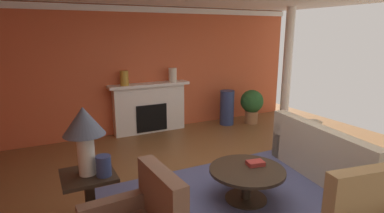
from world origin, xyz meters
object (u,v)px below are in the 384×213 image
potted_plant (252,104)px  vase_mantel_left (124,78)px  coffee_table (247,177)px  vase_tall_corner (227,108)px  fireplace (150,109)px  table_lamp (84,128)px  vase_mantel_right (173,75)px  side_table (90,199)px  sofa (334,159)px  vase_on_side_table (104,166)px

potted_plant → vase_mantel_left: bearing=171.8°
vase_mantel_left → potted_plant: size_ratio=0.37×
coffee_table → potted_plant: 3.71m
coffee_table → vase_tall_corner: size_ratio=1.20×
fireplace → potted_plant: fireplace is taller
table_lamp → vase_mantel_right: (2.35, 3.08, 0.04)m
potted_plant → table_lamp: bearing=-148.2°
side_table → vase_tall_corner: 4.63m
vase_tall_corner → fireplace: bearing=170.9°
table_lamp → potted_plant: 5.07m
side_table → fireplace: bearing=60.1°
coffee_table → vase_mantel_left: vase_mantel_left is taller
fireplace → vase_mantel_left: (-0.55, -0.05, 0.73)m
sofa → potted_plant: size_ratio=2.65×
sofa → potted_plant: sofa is taller
vase_on_side_table → vase_mantel_left: bearing=71.0°
sofa → vase_on_side_table: 3.45m
sofa → vase_on_side_table: bearing=176.6°
sofa → potted_plant: bearing=76.5°
sofa → vase_tall_corner: size_ratio=2.64×
sofa → side_table: (-3.56, 0.32, 0.10)m
vase_tall_corner → table_lamp: bearing=-142.3°
coffee_table → vase_mantel_left: (-0.70, 3.33, 0.93)m
fireplace → table_lamp: size_ratio=2.40×
fireplace → coffee_table: fireplace is taller
side_table → vase_mantel_left: bearing=67.9°
vase_on_side_table → coffee_table: bearing=-4.2°
table_lamp → vase_mantel_left: table_lamp is taller
fireplace → sofa: bearing=-63.0°
fireplace → vase_mantel_left: bearing=-174.9°
vase_tall_corner → vase_mantel_right: vase_mantel_right is taller
table_lamp → vase_mantel_right: size_ratio=2.43×
vase_tall_corner → vase_mantel_right: size_ratio=2.71×
fireplace → coffee_table: size_ratio=1.80×
sofa → coffee_table: bearing=177.6°
vase_tall_corner → vase_mantel_left: 2.57m
table_lamp → vase_mantel_right: table_lamp is taller
potted_plant → vase_tall_corner: bearing=162.7°
side_table → vase_on_side_table: bearing=-38.7°
coffee_table → vase_tall_corner: vase_tall_corner is taller
fireplace → coffee_table: bearing=-87.4°
fireplace → vase_mantel_right: bearing=-5.1°
vase_mantel_left → vase_tall_corner: bearing=-5.9°
fireplace → sofa: (1.75, -3.45, -0.23)m
table_lamp → vase_tall_corner: (3.67, 2.83, -0.81)m
vase_mantel_left → coffee_table: bearing=-78.1°
sofa → table_lamp: table_lamp is taller
side_table → vase_on_side_table: size_ratio=3.12×
table_lamp → coffee_table: bearing=-7.4°
coffee_table → side_table: 1.97m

